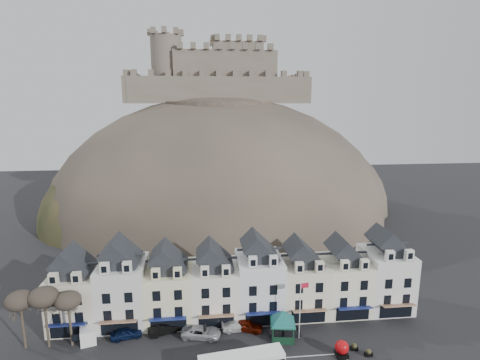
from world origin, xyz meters
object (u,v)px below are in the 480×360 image
(car_silver, at_px, (201,332))
(car_white, at_px, (237,326))
(flagpole, at_px, (301,306))
(car_navy, at_px, (126,333))
(bus_shelter, at_px, (283,317))
(red_buoy, at_px, (342,348))
(car_charcoal, at_px, (285,331))
(car_black, at_px, (164,328))
(car_maroon, at_px, (247,326))
(white_van, at_px, (88,331))

(car_silver, xyz_separation_m, car_white, (5.20, 1.14, -0.10))
(flagpole, bearing_deg, car_navy, 174.24)
(bus_shelter, relative_size, red_buoy, 3.04)
(red_buoy, xyz_separation_m, car_navy, (-28.48, 6.83, -0.40))
(bus_shelter, distance_m, car_white, 7.13)
(car_charcoal, bearing_deg, car_black, 78.12)
(red_buoy, height_order, car_maroon, red_buoy)
(car_maroon, relative_size, car_charcoal, 1.01)
(bus_shelter, relative_size, car_white, 1.45)
(flagpole, height_order, white_van, flagpole)
(red_buoy, distance_m, car_navy, 29.29)
(car_navy, bearing_deg, car_maroon, -103.77)
(car_maroon, bearing_deg, car_navy, 109.91)
(red_buoy, relative_size, car_charcoal, 0.50)
(red_buoy, relative_size, car_white, 0.48)
(white_van, distance_m, car_silver, 15.77)
(car_black, relative_size, car_silver, 0.83)
(red_buoy, relative_size, car_silver, 0.41)
(red_buoy, distance_m, car_black, 24.43)
(bus_shelter, xyz_separation_m, car_maroon, (-4.69, 2.38, -2.57))
(car_white, bearing_deg, flagpole, -112.34)
(car_black, bearing_deg, red_buoy, -128.44)
(flagpole, xyz_separation_m, white_van, (-29.39, 3.08, -3.80))
(car_white, height_order, car_maroon, car_maroon)
(car_charcoal, bearing_deg, bus_shelter, 133.65)
(car_navy, bearing_deg, bus_shelter, -110.05)
(red_buoy, height_order, car_navy, red_buoy)
(car_maroon, bearing_deg, bus_shelter, -97.06)
(flagpole, height_order, car_silver, flagpole)
(car_white, relative_size, car_charcoal, 1.04)
(car_black, bearing_deg, white_van, 68.78)
(car_black, xyz_separation_m, car_maroon, (11.77, -0.56, 0.02))
(red_buoy, distance_m, car_maroon, 13.40)
(car_black, bearing_deg, car_silver, -126.34)
(flagpole, bearing_deg, bus_shelter, 178.52)
(car_maroon, height_order, car_charcoal, car_maroon)
(flagpole, height_order, car_white, flagpole)
(red_buoy, distance_m, white_van, 34.59)
(white_van, xyz_separation_m, car_white, (20.89, -0.38, -0.39))
(car_black, relative_size, car_white, 0.98)
(flagpole, bearing_deg, car_maroon, 161.07)
(bus_shelter, bearing_deg, flagpole, 6.82)
(red_buoy, bearing_deg, car_maroon, 149.29)
(car_navy, bearing_deg, red_buoy, -117.29)
(white_van, relative_size, car_black, 1.10)
(car_navy, xyz_separation_m, car_maroon, (16.97, 0.01, 0.04))
(car_silver, bearing_deg, red_buoy, -97.27)
(bus_shelter, relative_size, car_silver, 1.24)
(bus_shelter, distance_m, car_black, 16.92)
(car_black, relative_size, car_maroon, 1.01)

